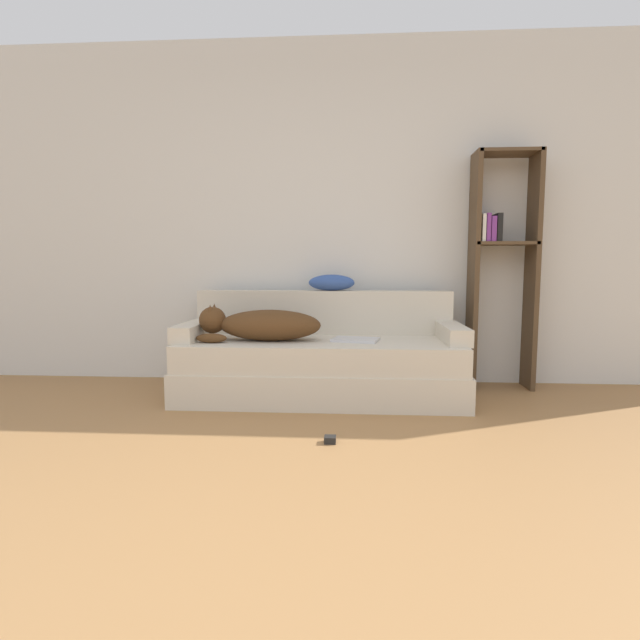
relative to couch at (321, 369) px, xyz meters
name	(u,v)px	position (x,y,z in m)	size (l,w,h in m)	color
wall_back	(335,214)	(0.08, 0.57, 1.15)	(6.96, 0.06, 2.70)	silver
couch	(321,369)	(0.00, 0.00, 0.00)	(1.98, 0.82, 0.42)	beige
couch_backrest	(324,312)	(0.00, 0.34, 0.38)	(1.94, 0.15, 0.33)	beige
couch_arm_left	(194,331)	(-0.92, -0.01, 0.27)	(0.15, 0.63, 0.11)	beige
couch_arm_right	(452,333)	(0.92, -0.01, 0.27)	(0.15, 0.63, 0.11)	beige
dog	(261,325)	(-0.41, -0.07, 0.32)	(0.86, 0.32, 0.25)	#513319
laptop	(356,340)	(0.25, -0.05, 0.22)	(0.35, 0.28, 0.02)	silver
throw_pillow	(332,283)	(0.06, 0.33, 0.60)	(0.35, 0.16, 0.12)	#335199
bookshelf	(501,258)	(1.34, 0.39, 0.79)	(0.47, 0.26, 1.78)	#4C3823
power_adapter	(330,440)	(0.11, -0.93, -0.19)	(0.06, 0.06, 0.04)	black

